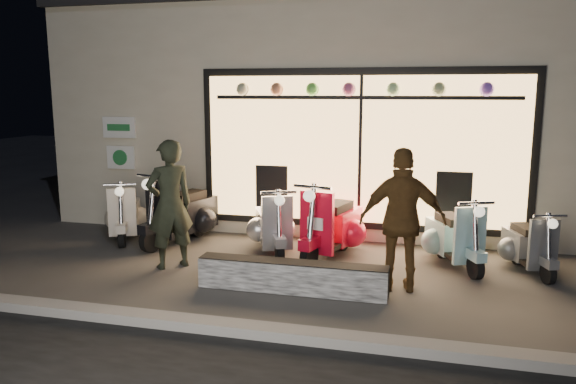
% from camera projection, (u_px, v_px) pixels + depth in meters
% --- Properties ---
extents(ground, '(40.00, 40.00, 0.00)m').
position_uv_depth(ground, '(283.00, 274.00, 7.79)').
color(ground, '#383533').
rests_on(ground, ground).
extents(kerb, '(40.00, 0.25, 0.12)m').
position_uv_depth(kerb, '(234.00, 328.00, 5.87)').
color(kerb, slate).
rests_on(kerb, ground).
extents(shop_building, '(10.20, 6.23, 4.20)m').
position_uv_depth(shop_building, '(342.00, 110.00, 12.17)').
color(shop_building, beige).
rests_on(shop_building, ground).
extents(graffiti_barrier, '(2.41, 0.28, 0.40)m').
position_uv_depth(graffiti_barrier, '(292.00, 277.00, 7.06)').
color(graffiti_barrier, black).
rests_on(graffiti_barrier, ground).
extents(scooter_silver, '(0.84, 1.41, 1.03)m').
position_uv_depth(scooter_silver, '(272.00, 225.00, 8.90)').
color(scooter_silver, black).
rests_on(scooter_silver, ground).
extents(scooter_red, '(0.79, 1.61, 1.15)m').
position_uv_depth(scooter_red, '(334.00, 226.00, 8.63)').
color(scooter_red, black).
rests_on(scooter_red, ground).
extents(scooter_black, '(0.83, 1.64, 1.17)m').
position_uv_depth(scooter_black, '(186.00, 213.00, 9.48)').
color(scooter_black, black).
rests_on(scooter_black, ground).
extents(scooter_cream, '(0.82, 1.37, 1.00)m').
position_uv_depth(scooter_cream, '(126.00, 214.00, 9.72)').
color(scooter_cream, black).
rests_on(scooter_cream, ground).
extents(scooter_blue, '(0.83, 1.38, 1.01)m').
position_uv_depth(scooter_blue, '(452.00, 236.00, 8.22)').
color(scooter_blue, black).
rests_on(scooter_blue, ground).
extents(scooter_grey, '(0.64, 1.23, 0.88)m').
position_uv_depth(scooter_grey, '(526.00, 245.00, 7.96)').
color(scooter_grey, black).
rests_on(scooter_grey, ground).
extents(man, '(0.79, 0.79, 1.84)m').
position_uv_depth(man, '(170.00, 204.00, 7.94)').
color(man, black).
rests_on(man, ground).
extents(woman, '(1.11, 0.57, 1.82)m').
position_uv_depth(woman, '(403.00, 220.00, 7.01)').
color(woman, brown).
rests_on(woman, ground).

